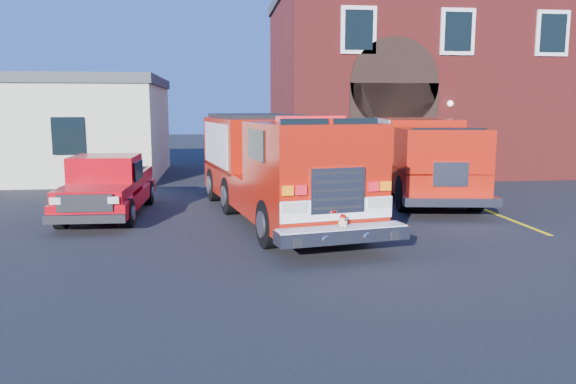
{
  "coord_description": "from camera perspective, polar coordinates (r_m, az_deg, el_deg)",
  "views": [
    {
      "loc": [
        -1.44,
        -12.85,
        3.1
      ],
      "look_at": [
        0.0,
        -1.2,
        1.3
      ],
      "focal_mm": 35.0,
      "sensor_mm": 36.0,
      "label": 1
    }
  ],
  "objects": [
    {
      "name": "side_building",
      "position": [
        26.94,
        -23.47,
        6.11
      ],
      "size": [
        10.2,
        8.2,
        4.35
      ],
      "color": "beige",
      "rests_on": "ground"
    },
    {
      "name": "parking_stripe_near",
      "position": [
        16.26,
        22.38,
        -2.92
      ],
      "size": [
        0.12,
        3.0,
        0.01
      ],
      "primitive_type": "cube",
      "color": "yellow",
      "rests_on": "ground"
    },
    {
      "name": "fire_station",
      "position": [
        28.81,
        14.45,
        10.76
      ],
      "size": [
        15.2,
        10.2,
        8.45
      ],
      "color": "maroon",
      "rests_on": "ground"
    },
    {
      "name": "fire_engine",
      "position": [
        15.47,
        -1.32,
        2.76
      ],
      "size": [
        4.3,
        9.67,
        2.88
      ],
      "color": "black",
      "rests_on": "ground"
    },
    {
      "name": "parking_stripe_mid",
      "position": [
        18.88,
        17.94,
        -1.14
      ],
      "size": [
        0.12,
        3.0,
        0.01
      ],
      "primitive_type": "cube",
      "color": "yellow",
      "rests_on": "ground"
    },
    {
      "name": "parking_stripe_far",
      "position": [
        21.6,
        14.61,
        0.2
      ],
      "size": [
        0.12,
        3.0,
        0.01
      ],
      "primitive_type": "cube",
      "color": "yellow",
      "rests_on": "ground"
    },
    {
      "name": "pickup_truck",
      "position": [
        16.74,
        -17.76,
        0.49
      ],
      "size": [
        2.06,
        5.37,
        1.74
      ],
      "color": "black",
      "rests_on": "ground"
    },
    {
      "name": "secondary_truck",
      "position": [
        19.8,
        13.38,
        3.69
      ],
      "size": [
        3.7,
        8.44,
        2.65
      ],
      "color": "black",
      "rests_on": "ground"
    },
    {
      "name": "ground",
      "position": [
        13.29,
        -0.64,
        -4.76
      ],
      "size": [
        100.0,
        100.0,
        0.0
      ],
      "primitive_type": "plane",
      "color": "black",
      "rests_on": "ground"
    }
  ]
}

